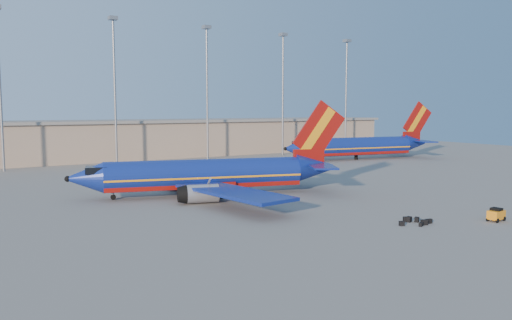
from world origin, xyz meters
name	(u,v)px	position (x,y,z in m)	size (l,w,h in m)	color
ground	(266,197)	(0.00, 0.00, 0.00)	(220.00, 220.00, 0.00)	slate
terminal_building	(165,138)	(10.00, 58.00, 4.32)	(122.00, 16.00, 8.50)	gray
light_mast_row	(163,77)	(5.00, 46.00, 17.55)	(101.60, 1.60, 28.65)	gray
aircraft_main	(211,175)	(-5.23, 4.72, 2.59)	(34.89, 33.07, 12.12)	navy
aircraft_second	(360,146)	(42.89, 27.97, 2.90)	(37.14, 14.92, 12.66)	navy
baggage_tug	(496,214)	(11.59, -23.34, 0.68)	(1.92, 1.27, 1.31)	orange
luggage_pile	(415,221)	(4.06, -19.85, 0.24)	(3.59, 2.56, 0.55)	black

